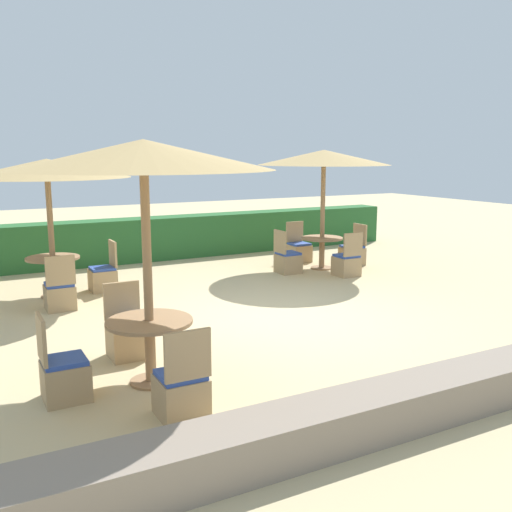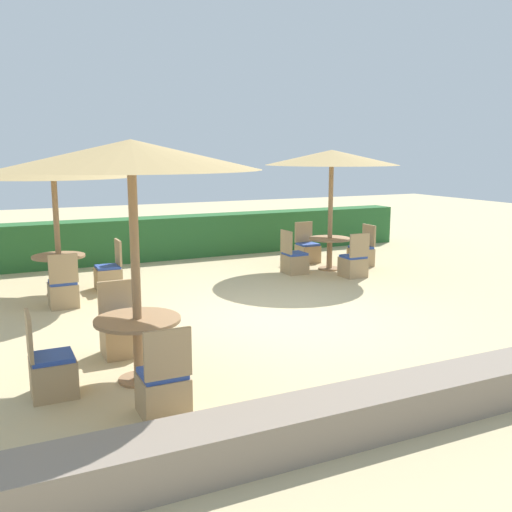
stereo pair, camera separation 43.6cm
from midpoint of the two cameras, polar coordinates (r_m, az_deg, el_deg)
name	(u,v)px [view 2 (the right image)]	position (r m, az deg, el deg)	size (l,w,h in m)	color
ground_plane	(273,319)	(8.89, 3.08, -6.36)	(40.00, 40.00, 0.00)	#C6B284
hedge_row	(166,238)	(13.95, -8.14, 1.83)	(13.00, 0.70, 1.01)	#28602D
stone_border	(438,395)	(6.11, 19.73, -12.94)	(10.00, 0.56, 0.41)	gray
parasol_back_right	(332,158)	(12.46, 8.59, 9.67)	(2.86, 2.86, 2.60)	#93704C
round_table_back_right	(330,246)	(12.62, 8.36, 1.00)	(0.91, 0.91, 0.70)	#93704C
patio_chair_back_right_west	(294,261)	(12.16, 4.85, -0.52)	(0.46, 0.46, 0.93)	tan
patio_chair_back_right_north	(307,251)	(13.44, 6.09, 0.50)	(0.46, 0.46, 0.93)	tan
patio_chair_back_right_east	(361,254)	(13.18, 11.43, 0.16)	(0.46, 0.46, 0.93)	tan
patio_chair_back_right_south	(353,264)	(11.98, 10.75, -0.84)	(0.46, 0.46, 0.93)	tan
parasol_back_left	(53,168)	(10.61, -18.54, 8.30)	(2.84, 2.84, 2.44)	#93704C
round_table_back_left	(59,265)	(10.80, -18.01, -0.88)	(0.93, 0.93, 0.73)	#93704C
patio_chair_back_left_east	(109,275)	(11.04, -13.40, -1.90)	(0.46, 0.46, 0.93)	tan
patio_chair_back_left_south	(63,292)	(9.96, -17.53, -3.43)	(0.46, 0.46, 0.93)	tan
parasol_front_left	(131,156)	(6.21, -10.41, 9.83)	(2.79, 2.79, 2.69)	#93704C
round_table_front_left	(138,334)	(6.53, -9.84, -7.66)	(0.96, 0.96, 0.73)	#93704C
patio_chair_front_left_north	(121,335)	(7.49, -11.76, -7.71)	(0.46, 0.46, 0.93)	tan
patio_chair_front_left_south	(163,389)	(5.78, -7.06, -13.12)	(0.46, 0.46, 0.93)	tan
patio_chair_front_left_west	(51,372)	(6.46, -17.94, -10.99)	(0.46, 0.46, 0.93)	tan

